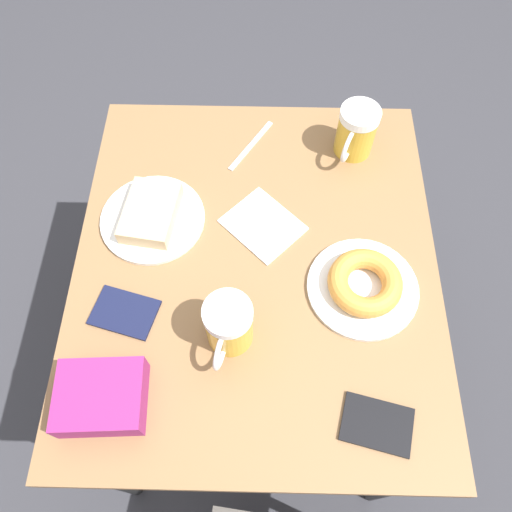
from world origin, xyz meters
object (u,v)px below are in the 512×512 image
Objects in this scene: napkin_folded at (263,225)px; blue_pouch at (101,397)px; beer_mug_center at (356,132)px; fork at (251,145)px; beer_mug_left at (228,325)px; passport_far_edge at (377,424)px; plate_with_donut at (364,284)px; passport_near_edge at (125,312)px; plate_with_cake at (152,216)px.

napkin_folded is 0.48m from blue_pouch.
beer_mug_center is 0.82× the size of fork.
beer_mug_left reaches higher than passport_far_edge.
plate_with_donut is 0.27m from passport_far_edge.
napkin_folded is at bearing 98.08° from fork.
fork is (0.24, -0.01, -0.06)m from beer_mug_center.
napkin_folded is 1.40× the size of passport_near_edge.
napkin_folded is 1.42× the size of passport_far_edge.
fork is at bearing -81.92° from napkin_folded.
passport_near_edge is (0.48, 0.06, -0.02)m from plate_with_donut.
napkin_folded is (-0.06, -0.26, -0.06)m from beer_mug_left.
passport_far_edge is at bearing 149.53° from beer_mug_left.
beer_mug_left is at bearing -150.02° from blue_pouch.
beer_mug_center is (-0.46, -0.21, 0.04)m from plate_with_cake.
beer_mug_left is 0.26m from blue_pouch.
beer_mug_center is at bearing -90.56° from plate_with_donut.
passport_near_edge is (0.49, 0.44, -0.06)m from beer_mug_center.
plate_with_donut is 0.26m from napkin_folded.
blue_pouch is at bearing 29.98° from beer_mug_left.
plate_with_cake reaches higher than passport_far_edge.
plate_with_donut is 1.46× the size of fork.
passport_far_edge is at bearing 90.10° from beer_mug_center.
fork is (0.24, -0.38, -0.02)m from plate_with_donut.
plate_with_donut is at bearing 89.44° from beer_mug_center.
plate_with_cake is 1.01× the size of plate_with_donut.
beer_mug_center is 0.64m from passport_far_edge.
beer_mug_center is (-0.00, -0.37, 0.04)m from plate_with_donut.
plate_with_donut is 0.49m from passport_near_edge.
blue_pouch is (0.50, 0.61, -0.03)m from beer_mug_center.
napkin_folded is 0.47m from passport_far_edge.
plate_with_cake is at bearing -19.37° from plate_with_donut.
blue_pouch reaches higher than fork.
plate_with_cake is 0.48m from plate_with_donut.
plate_with_cake is 0.31m from fork.
plate_with_donut is 1.60× the size of passport_far_edge.
beer_mug_left is 0.55m from beer_mug_center.
fork is at bearing -93.35° from beer_mug_left.
plate_with_cake is 0.63m from passport_far_edge.
plate_with_cake is 1.47× the size of fork.
plate_with_cake is at bearing -55.52° from beer_mug_left.
passport_near_edge is at bearing 41.82° from beer_mug_center.
passport_far_edge is at bearing 91.01° from plate_with_donut.
beer_mug_left and beer_mug_center have the same top height.
beer_mug_center is at bearing -138.18° from passport_near_edge.
beer_mug_center reaches higher than plate_with_cake.
beer_mug_center is 0.64× the size of napkin_folded.
plate_with_cake is 0.33m from beer_mug_left.
napkin_folded is 1.29× the size of fork.
beer_mug_left is 0.94× the size of passport_far_edge.
plate_with_cake is 0.40m from blue_pouch.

